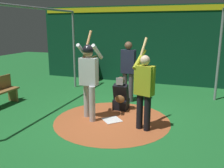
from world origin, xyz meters
name	(u,v)px	position (x,y,z in m)	size (l,w,h in m)	color
ground_plane	(112,120)	(0.00, 0.00, 0.00)	(25.57, 25.57, 0.00)	#1E6B2D
dirt_circle	(112,120)	(0.00, 0.00, 0.00)	(2.92, 2.92, 0.01)	#AD562D
home_plate	(112,120)	(0.00, 0.00, 0.01)	(0.42, 0.42, 0.01)	white
batter	(89,74)	(0.08, -0.58, 1.17)	(0.68, 0.49, 2.22)	#B3B3B7
catcher	(121,97)	(-0.86, -0.04, 0.38)	(0.58, 0.40, 0.96)	black
umpire	(128,68)	(-1.69, -0.08, 1.06)	(0.23, 0.49, 1.87)	#4C4C51
visitor	(144,87)	(0.25, 0.85, 1.00)	(0.63, 0.51, 2.08)	black
back_wall	(149,45)	(-4.47, 0.00, 1.57)	(0.22, 9.57, 3.12)	#0C3D26
cage_frame	(112,40)	(0.00, 0.00, 2.02)	(5.63, 5.14, 2.86)	gray
bat_rack	(96,69)	(-4.22, -2.28, 0.49)	(1.06, 0.21, 1.05)	olive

